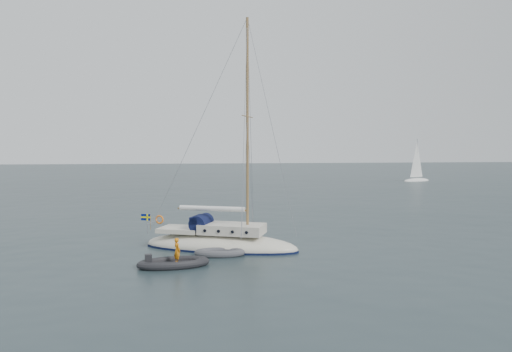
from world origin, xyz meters
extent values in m
plane|color=black|center=(0.00, 0.00, 0.00)|extent=(300.00, 300.00, 0.00)
ellipsoid|color=beige|center=(-2.61, 0.31, 0.17)|extent=(10.04, 3.12, 1.67)
cube|color=beige|center=(-1.83, 0.31, 1.32)|extent=(4.02, 2.12, 0.61)
cube|color=beige|center=(-5.29, 0.31, 1.14)|extent=(2.68, 2.12, 0.28)
cylinder|color=black|center=(-3.89, 0.31, 1.62)|extent=(1.07, 1.84, 1.07)
cube|color=black|center=(-4.11, 0.31, 1.85)|extent=(0.50, 1.84, 0.45)
cylinder|color=brown|center=(-0.82, 0.31, 7.70)|extent=(0.17, 0.17, 13.39)
cylinder|color=brown|center=(-0.82, 0.31, 8.37)|extent=(0.06, 2.46, 0.06)
cylinder|color=brown|center=(-3.17, 0.31, 2.51)|extent=(4.69, 0.11, 0.11)
cylinder|color=silver|center=(-3.17, 0.31, 2.57)|extent=(4.36, 0.31, 0.31)
cylinder|color=#95959E|center=(-7.07, 0.31, 1.62)|extent=(0.04, 2.46, 0.04)
torus|color=orange|center=(-7.13, 0.98, 1.62)|extent=(0.60, 0.11, 0.60)
cylinder|color=brown|center=(-7.46, 0.31, 1.51)|extent=(0.03, 0.03, 1.00)
cube|color=#03125F|center=(-7.80, 0.31, 1.84)|extent=(0.67, 0.02, 0.42)
cube|color=#F6EB07|center=(-7.80, 0.31, 1.84)|extent=(0.69, 0.03, 0.10)
cube|color=#F6EB07|center=(-7.67, 0.31, 1.84)|extent=(0.10, 0.03, 0.45)
cylinder|color=black|center=(-3.28, 1.38, 1.32)|extent=(0.20, 0.07, 0.20)
cylinder|color=black|center=(-3.28, -0.76, 1.32)|extent=(0.20, 0.07, 0.20)
cylinder|color=black|center=(-2.39, 1.38, 1.32)|extent=(0.20, 0.07, 0.20)
cylinder|color=black|center=(-2.39, -0.76, 1.32)|extent=(0.20, 0.07, 0.20)
cylinder|color=black|center=(-1.49, 1.38, 1.32)|extent=(0.20, 0.07, 0.20)
cylinder|color=black|center=(-1.49, -0.76, 1.32)|extent=(0.20, 0.07, 0.20)
cylinder|color=black|center=(-0.60, 1.38, 1.32)|extent=(0.20, 0.07, 0.20)
cylinder|color=black|center=(-0.60, -0.76, 1.32)|extent=(0.20, 0.07, 0.20)
cube|color=#48484C|center=(-2.79, -1.74, 0.13)|extent=(1.85, 0.76, 0.11)
cube|color=black|center=(-5.43, -4.07, 0.14)|extent=(2.46, 1.03, 0.12)
cube|color=black|center=(-6.76, -4.07, 0.46)|extent=(0.36, 0.36, 0.62)
imported|color=orange|center=(-5.22, -4.07, 0.88)|extent=(0.47, 0.58, 1.39)
ellipsoid|color=silver|center=(36.71, 55.35, 0.05)|extent=(6.22, 2.07, 1.04)
cylinder|color=#95959E|center=(36.71, 55.35, 4.15)|extent=(0.10, 0.10, 7.26)
cone|color=silver|center=(36.66, 55.35, 4.15)|extent=(3.32, 3.32, 6.74)
camera|label=1|loc=(-4.51, -31.12, 6.60)|focal=35.00mm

